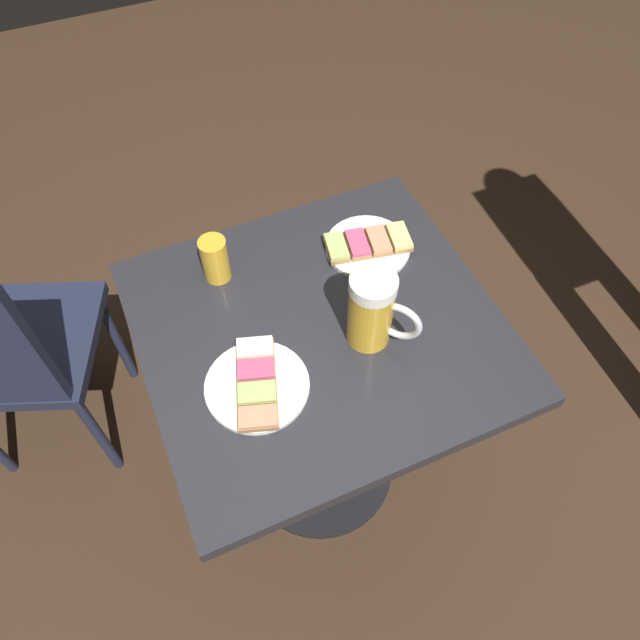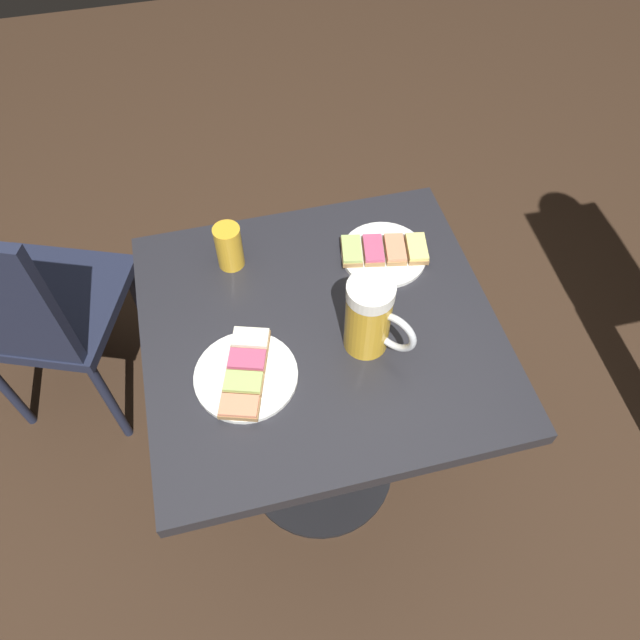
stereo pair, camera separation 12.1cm
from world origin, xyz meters
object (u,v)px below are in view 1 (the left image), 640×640
Objects in this scene: plate_near at (368,245)px; cafe_chair at (6,353)px; plate_far at (257,384)px; beer_glass_small at (215,259)px; beer_mug at (373,310)px.

cafe_chair reaches higher than plate_near.
beer_glass_small reaches higher than plate_far.
plate_far is 0.26m from beer_mug.
beer_mug is (-0.10, -0.22, 0.08)m from plate_near.
plate_near and plate_far have the same top height.
beer_mug reaches higher than plate_near.
plate_near is 0.23× the size of cafe_chair.
beer_mug is 0.20× the size of cafe_chair.
beer_mug is 0.95m from cafe_chair.
plate_near is at bearing 5.59° from cafe_chair.
beer_mug reaches higher than beer_glass_small.
beer_mug is 0.36m from beer_glass_small.
beer_glass_small is (-0.33, 0.06, 0.04)m from plate_near.
beer_mug is at bearing -115.11° from plate_near.
plate_near is 0.42m from plate_far.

